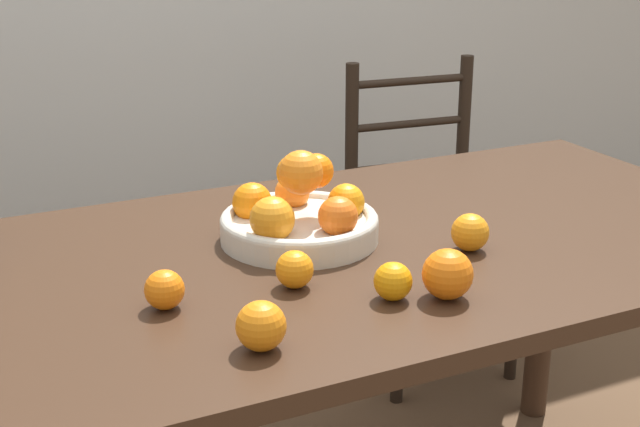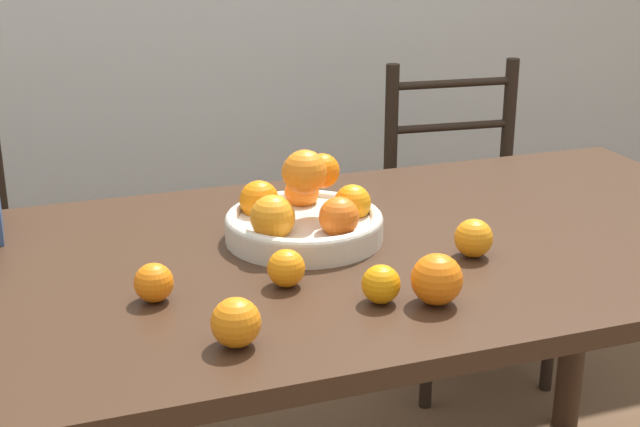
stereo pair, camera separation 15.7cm
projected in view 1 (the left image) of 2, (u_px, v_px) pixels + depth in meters
The scene contains 9 objects.
dining_table at pixel (352, 294), 1.69m from camera, with size 1.71×0.87×0.77m.
fruit_bowl at pixel (299, 215), 1.66m from camera, with size 0.30×0.30×0.18m.
orange_loose_0 at pixel (393, 281), 1.42m from camera, with size 0.06×0.06×0.06m.
orange_loose_1 at pixel (448, 274), 1.42m from camera, with size 0.08×0.08×0.08m.
orange_loose_2 at pixel (470, 232), 1.62m from camera, with size 0.07×0.07×0.07m.
orange_loose_3 at pixel (295, 269), 1.46m from camera, with size 0.06×0.06×0.06m.
orange_loose_4 at pixel (164, 290), 1.39m from camera, with size 0.06×0.06×0.06m.
orange_loose_5 at pixel (261, 326), 1.26m from camera, with size 0.07×0.07×0.07m.
chair_right at pixel (426, 221), 2.69m from camera, with size 0.45×0.44×0.92m.
Camera 1 is at (-0.72, -1.36, 1.38)m, focal length 50.00 mm.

